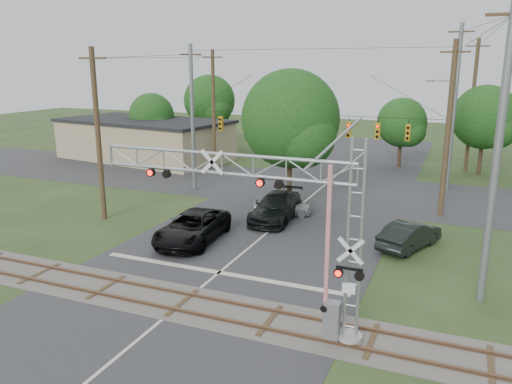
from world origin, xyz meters
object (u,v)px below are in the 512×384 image
at_px(streetlight, 450,129).
at_px(sedan_silver, 282,206).
at_px(pickup_black, 193,227).
at_px(traffic_signal_span, 319,126).
at_px(commercial_building, 145,139).
at_px(car_dark, 276,207).
at_px(crossing_gantry, 269,212).

bearing_deg(streetlight, sedan_silver, -130.70).
bearing_deg(sedan_silver, pickup_black, 136.35).
xyz_separation_m(traffic_signal_span, streetlight, (8.61, 7.43, -0.70)).
bearing_deg(streetlight, commercial_building, 174.92).
distance_m(pickup_black, sedan_silver, 7.52).
bearing_deg(commercial_building, traffic_signal_span, -15.98).
xyz_separation_m(car_dark, streetlight, (9.91, 12.67, 4.14)).
relative_size(traffic_signal_span, car_dark, 3.26).
xyz_separation_m(crossing_gantry, pickup_black, (-7.52, 7.37, -3.79)).
distance_m(traffic_signal_span, commercial_building, 24.64).
xyz_separation_m(pickup_black, commercial_building, (-17.87, 21.16, 1.30)).
bearing_deg(crossing_gantry, commercial_building, 131.67).
distance_m(traffic_signal_span, car_dark, 7.25).
bearing_deg(car_dark, streetlight, 49.57).
distance_m(pickup_black, car_dark, 6.49).
height_order(crossing_gantry, commercial_building, crossing_gantry).
bearing_deg(traffic_signal_span, sedan_silver, -107.68).
bearing_deg(sedan_silver, car_dark, 160.32).
distance_m(crossing_gantry, pickup_black, 11.19).
relative_size(traffic_signal_span, commercial_building, 0.99).
relative_size(crossing_gantry, sedan_silver, 2.72).
bearing_deg(sedan_silver, traffic_signal_span, -37.90).
bearing_deg(commercial_building, streetlight, 3.58).
distance_m(crossing_gantry, sedan_silver, 15.48).
relative_size(crossing_gantry, traffic_signal_span, 0.56).
xyz_separation_m(traffic_signal_span, sedan_silver, (-1.31, -4.10, -5.02)).
height_order(traffic_signal_span, car_dark, traffic_signal_span).
bearing_deg(car_dark, sedan_silver, 88.13).
distance_m(crossing_gantry, commercial_building, 38.27).
height_order(traffic_signal_span, pickup_black, traffic_signal_span).
relative_size(sedan_silver, streetlight, 0.44).
height_order(pickup_black, sedan_silver, pickup_black).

